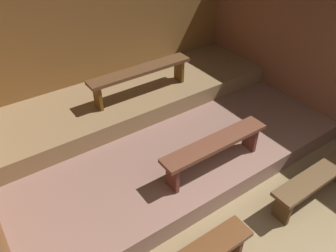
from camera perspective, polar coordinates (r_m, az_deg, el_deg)
ground at (r=5.08m, az=2.94°, el=-7.43°), size 5.79×5.35×0.08m
wall_back at (r=6.11m, az=-10.31°, el=13.31°), size 5.79×0.06×2.25m
wall_right at (r=6.07m, az=22.97°, el=10.82°), size 0.06×5.35×2.25m
platform_lower at (r=5.38m, az=-1.54°, el=-1.74°), size 4.99×3.15×0.29m
platform_middle at (r=5.82m, az=-6.29°, el=4.83°), size 4.99×1.43×0.29m
bench_floor_right at (r=4.76m, az=23.80°, el=-8.41°), size 1.42×0.29×0.45m
bench_lower_center at (r=4.44m, az=8.03°, el=-3.44°), size 1.61×0.29×0.45m
bench_middle_center at (r=5.48m, az=-4.70°, el=8.92°), size 1.79×0.29×0.45m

